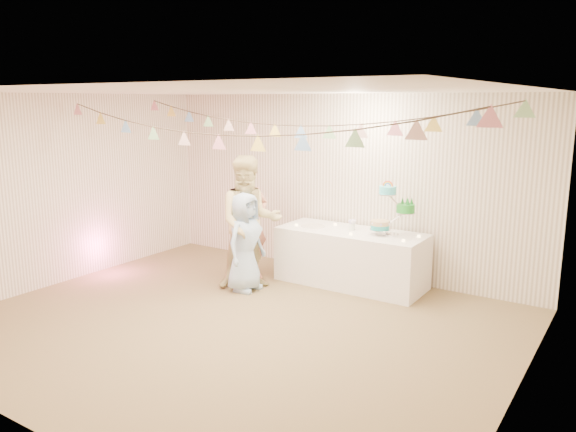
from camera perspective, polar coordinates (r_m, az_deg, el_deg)
The scene contains 24 objects.
floor at distance 6.53m, azimuth -5.42°, elevation -10.94°, with size 6.00×6.00×0.00m, color brown.
ceiling at distance 6.03m, azimuth -5.90°, elevation 12.52°, with size 6.00×6.00×0.00m, color white.
back_wall at distance 8.22m, azimuth 5.33°, elevation 3.18°, with size 6.00×6.00×0.00m, color white.
front_wall at distance 4.54m, azimuth -25.87°, elevation -4.90°, with size 6.00×6.00×0.00m, color white.
left_wall at distance 8.34m, azimuth -21.97°, elevation 2.51°, with size 5.00×5.00×0.00m, color white.
right_wall at distance 4.91m, azimuth 22.91°, elevation -3.47°, with size 5.00×5.00×0.00m, color white.
table at distance 7.80m, azimuth 6.41°, elevation -4.23°, with size 2.02×0.81×0.76m, color white.
cake_stand at distance 7.46m, azimuth 10.48°, elevation 0.51°, with size 0.60×0.35×0.67m, color silver, non-canonical shape.
cake_bottom at distance 7.51m, azimuth 9.18°, elevation -1.32°, with size 0.31×0.31×0.15m, color teal, non-canonical shape.
cake_middle at distance 7.47m, azimuth 12.02°, elevation 0.61°, with size 0.27×0.27×0.22m, color #1E8D27, non-canonical shape.
cake_top_tier at distance 7.40m, azimuth 10.04°, elevation 2.72°, with size 0.25×0.25×0.19m, color #4CDFF0, non-canonical shape.
platter at distance 7.93m, azimuth 2.55°, elevation -1.06°, with size 0.34×0.34×0.02m, color white.
posy at distance 7.74m, azimuth 6.54°, elevation -0.94°, with size 0.13×0.13×0.15m, color white, non-canonical shape.
person_adult_a at distance 7.92m, azimuth -4.07°, elevation -0.63°, with size 0.60×0.39×1.64m, color tan.
person_adult_b at distance 7.53m, azimuth -3.92°, elevation -0.67°, with size 0.87×0.68×1.80m, color #D3C082.
person_child at distance 7.46m, azimuth -4.38°, elevation -2.65°, with size 0.65×0.42×1.33m, color #A6C8EC.
bunting_back at distance 6.92m, azimuth -0.03°, elevation 10.39°, with size 5.60×1.10×0.40m, color pink, non-canonical shape.
bunting_front at distance 5.88m, azimuth -7.08°, elevation 9.79°, with size 5.60×0.90×0.36m, color #72A5E5, non-canonical shape.
tealight_0 at distance 7.96m, azimuth 0.84°, elevation -0.90°, with size 0.04×0.04×0.03m, color #FFD88C.
tealight_1 at distance 8.01m, azimuth 4.82°, elevation -0.85°, with size 0.04×0.04×0.03m, color #FFD88C.
tealight_2 at distance 7.46m, azimuth 6.40°, elevation -1.81°, with size 0.04×0.04×0.03m, color #FFD88C.
tealight_3 at distance 7.75m, azimuth 9.52°, elevation -1.40°, with size 0.04×0.04×0.03m, color #FFD88C.
tealight_4 at distance 7.22m, azimuth 11.65°, elevation -2.45°, with size 0.04×0.04×0.03m, color #FFD88C.
tealight_5 at distance 7.49m, azimuth 13.15°, elevation -2.00°, with size 0.04×0.04×0.03m, color #FFD88C.
Camera 1 is at (3.79, -4.69, 2.50)m, focal length 35.00 mm.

